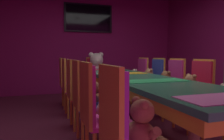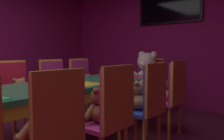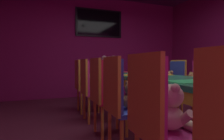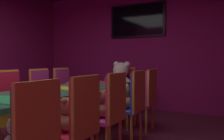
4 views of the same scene
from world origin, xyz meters
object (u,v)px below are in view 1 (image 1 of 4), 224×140
(chair_left_4, at_px, (69,81))
(chair_right_5, at_px, (140,75))
(chair_left_3, at_px, (75,87))
(king_teddy_bear, at_px, (97,68))
(teddy_right_5, at_px, (134,76))
(teddy_left_3, at_px, (85,86))
(chair_right_4, at_px, (155,78))
(teddy_right_2, at_px, (190,87))
(chair_right_3, at_px, (173,82))
(teddy_left_5, at_px, (72,79))
(chair_left_0, at_px, (122,127))
(chair_left_2, at_px, (83,93))
(teddy_left_4, at_px, (77,82))
(chair_left_1, at_px, (94,106))
(chair_left_5, at_px, (65,78))
(banquet_table, at_px, (136,82))
(teddy_right_4, at_px, (148,78))
(throne_chair, at_px, (95,73))
(teddy_left_2, at_px, (95,94))
(teddy_right_3, at_px, (165,82))
(wall_tv, at_px, (89,18))
(teddy_left_1, at_px, (110,104))
(teddy_left_0, at_px, (143,125))
(chair_right_2, at_px, (198,87))

(chair_left_4, xyz_separation_m, chair_right_5, (1.64, 0.61, 0.00))
(chair_left_3, relative_size, chair_left_4, 1.00)
(king_teddy_bear, bearing_deg, teddy_right_5, 43.41)
(teddy_left_3, relative_size, chair_right_4, 0.33)
(teddy_right_2, height_order, chair_right_3, chair_right_3)
(king_teddy_bear, bearing_deg, teddy_left_5, -42.66)
(chair_left_0, relative_size, teddy_right_5, 3.36)
(chair_left_2, xyz_separation_m, teddy_left_4, (0.13, 1.20, -0.01))
(chair_left_1, relative_size, chair_left_5, 1.00)
(banquet_table, relative_size, king_teddy_bear, 5.43)
(chair_left_0, distance_m, chair_right_4, 2.95)
(chair_left_3, height_order, teddy_left_5, chair_left_3)
(teddy_right_4, height_order, throne_chair, throne_chair)
(throne_chair, bearing_deg, teddy_left_2, -14.05)
(chair_left_2, distance_m, teddy_right_2, 1.48)
(teddy_right_3, relative_size, king_teddy_bear, 0.51)
(chair_left_5, xyz_separation_m, chair_right_3, (1.64, -1.20, 0.00))
(teddy_left_3, bearing_deg, teddy_right_2, -23.94)
(chair_left_3, distance_m, chair_right_4, 1.77)
(teddy_left_3, xyz_separation_m, king_teddy_bear, (0.68, 1.96, 0.14))
(chair_left_0, relative_size, wall_tv, 0.74)
(teddy_left_1, xyz_separation_m, teddy_right_2, (1.35, 0.61, -0.00))
(teddy_left_4, bearing_deg, teddy_right_3, -24.98)
(teddy_left_2, bearing_deg, chair_right_3, 21.10)
(teddy_left_4, height_order, chair_left_5, chair_left_5)
(chair_left_1, height_order, chair_left_4, same)
(teddy_left_0, height_order, chair_left_3, chair_left_3)
(chair_left_4, height_order, throne_chair, same)
(chair_left_1, xyz_separation_m, chair_left_3, (0.01, 1.20, 0.00))
(chair_right_2, xyz_separation_m, teddy_right_5, (-0.14, 1.85, -0.02))
(chair_left_4, bearing_deg, throne_chair, 60.84)
(teddy_left_0, height_order, throne_chair, throne_chair)
(chair_left_2, height_order, chair_right_3, same)
(chair_left_2, bearing_deg, throne_chair, 73.12)
(teddy_left_0, relative_size, chair_left_4, 0.34)
(teddy_left_5, bearing_deg, teddy_right_2, -53.35)
(teddy_right_4, distance_m, king_teddy_bear, 1.50)
(teddy_left_5, height_order, throne_chair, throne_chair)
(chair_left_1, height_order, chair_left_2, same)
(chair_right_2, height_order, throne_chair, same)
(chair_left_0, relative_size, teddy_left_4, 3.17)
(chair_left_1, height_order, teddy_right_4, chair_left_1)
(teddy_left_3, relative_size, chair_right_5, 0.33)
(teddy_left_3, distance_m, wall_tv, 3.25)
(chair_right_5, distance_m, king_teddy_bear, 1.08)
(teddy_left_3, bearing_deg, teddy_left_4, 90.71)
(teddy_right_3, distance_m, king_teddy_bear, 2.06)
(chair_right_4, distance_m, chair_right_5, 0.62)
(chair_left_5, height_order, chair_right_3, same)
(teddy_left_3, bearing_deg, teddy_left_0, -89.56)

